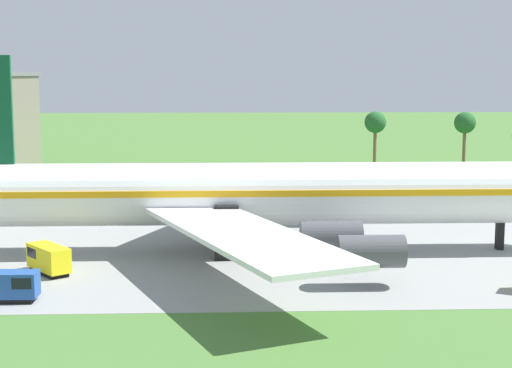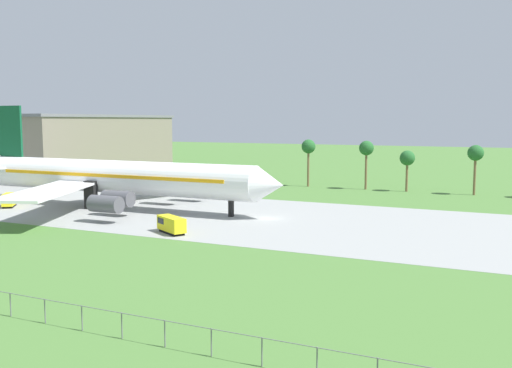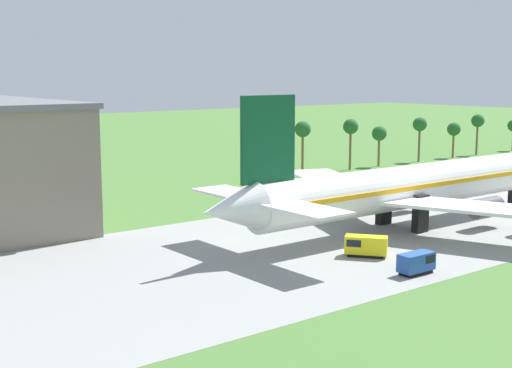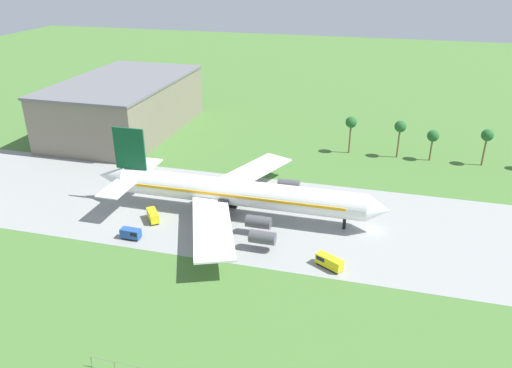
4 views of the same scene
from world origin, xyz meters
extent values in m
cylinder|color=white|center=(-32.07, -1.15, 6.07)|extent=(60.77, 6.37, 6.37)
cube|color=#EFA314|center=(-32.07, -1.15, 6.55)|extent=(51.66, 6.50, 0.64)
cube|color=white|center=(-33.93, -15.87, 4.96)|extent=(18.70, 30.39, 0.44)
cube|color=white|center=(-33.93, 13.57, 4.96)|extent=(18.70, 30.39, 0.44)
cylinder|color=#4C4C51|center=(-25.33, -8.79, 3.12)|extent=(5.73, 2.87, 2.87)
cylinder|color=#4C4C51|center=(-22.76, -15.16, 3.12)|extent=(5.73, 2.87, 2.87)
cylinder|color=#4C4C51|center=(-25.33, 6.49, 3.12)|extent=(5.73, 2.87, 2.87)
cylinder|color=#4C4C51|center=(-22.76, 12.86, 3.12)|extent=(5.73, 2.87, 2.87)
cube|color=black|center=(-6.54, -1.15, 2.72)|extent=(0.70, 0.90, 5.43)
cube|color=black|center=(-35.10, -4.65, 2.72)|extent=(2.40, 1.20, 5.43)
cube|color=black|center=(-35.10, 2.35, 2.72)|extent=(2.40, 1.20, 5.43)
cube|color=black|center=(-52.64, -18.35, 0.20)|extent=(3.88, 1.89, 0.40)
cube|color=#234C99|center=(-52.64, -18.35, 1.43)|extent=(4.56, 2.10, 2.06)
cube|color=black|center=(-51.40, -18.37, 1.74)|extent=(1.63, 2.08, 0.90)
cube|color=black|center=(-51.46, -9.45, 0.20)|extent=(4.14, 4.60, 0.40)
cube|color=yellow|center=(-51.46, -9.45, 1.52)|extent=(4.78, 5.34, 2.23)
cube|color=black|center=(-52.35, -8.32, 1.85)|extent=(2.73, 2.69, 0.90)
cylinder|color=brown|center=(4.88, 48.79, 4.81)|extent=(0.56, 0.56, 9.63)
sphere|color=#235B28|center=(4.88, 48.79, 10.23)|extent=(3.60, 3.60, 3.60)
cylinder|color=brown|center=(-10.19, 48.79, 4.87)|extent=(0.56, 0.56, 9.75)
sphere|color=#235B28|center=(-10.19, 48.79, 10.35)|extent=(3.60, 3.60, 3.60)
camera|label=1|loc=(-35.29, -80.40, 18.15)|focal=55.00mm
camera|label=2|loc=(39.65, -89.36, 16.93)|focal=40.00mm
camera|label=3|loc=(-115.72, -69.25, 22.85)|focal=50.00mm
camera|label=4|loc=(0.00, -105.06, 58.67)|focal=35.00mm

